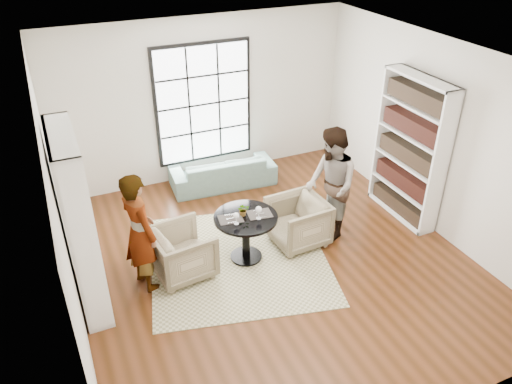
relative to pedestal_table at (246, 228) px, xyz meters
name	(u,v)px	position (x,y,z in m)	size (l,w,h in m)	color
ground	(273,260)	(0.34, -0.22, -0.54)	(6.00, 6.00, 0.00)	#562B14
room_shell	(258,171)	(0.34, 0.32, 0.72)	(6.00, 6.01, 6.00)	silver
rug	(239,259)	(-0.12, 0.01, -0.53)	(2.58, 2.58, 0.01)	#BFB88F
pedestal_table	(246,228)	(0.00, 0.00, 0.00)	(0.93, 0.93, 0.74)	black
sofa	(223,171)	(0.47, 2.23, -0.26)	(1.92, 0.75, 0.56)	gray
armchair_left	(183,252)	(-0.95, 0.04, -0.17)	(0.79, 0.81, 0.74)	#C2AE8A
armchair_right	(298,222)	(0.88, 0.05, -0.16)	(0.80, 0.83, 0.75)	tan
person_left	(140,232)	(-1.50, 0.04, 0.33)	(0.64, 0.42, 1.74)	gray
person_right	(331,185)	(1.43, 0.05, 0.37)	(0.88, 0.69, 1.81)	gray
placemat_left	(231,219)	(-0.22, 0.03, 0.21)	(0.34, 0.26, 0.01)	black
placemat_right	(260,214)	(0.21, -0.03, 0.21)	(0.34, 0.26, 0.01)	black
cutlery_left	(231,218)	(-0.22, 0.03, 0.21)	(0.14, 0.22, 0.01)	silver
cutlery_right	(260,214)	(0.21, -0.03, 0.21)	(0.14, 0.22, 0.01)	silver
wine_glass_left	(236,216)	(-0.19, -0.12, 0.33)	(0.08, 0.08, 0.18)	silver
wine_glass_right	(259,210)	(0.15, -0.12, 0.35)	(0.09, 0.09, 0.20)	silver
flower_centerpiece	(243,210)	(-0.02, 0.05, 0.30)	(0.17, 0.15, 0.19)	gray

